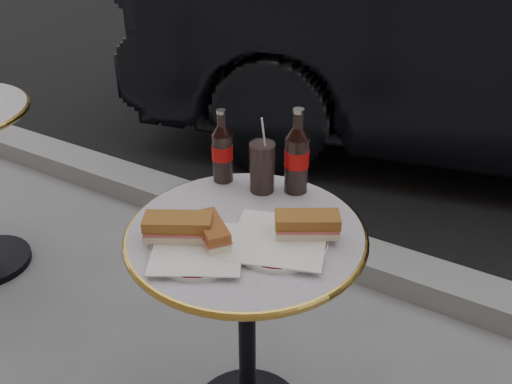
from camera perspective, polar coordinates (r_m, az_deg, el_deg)
The scene contains 10 objects.
curb at distance 2.52m, azimuth 10.00°, elevation -6.57°, with size 40.00×0.20×0.12m, color gray.
bistro_table at distance 1.69m, azimuth -0.89°, elevation -14.13°, with size 0.62×0.62×0.73m, color #BAB2C4, non-canonical shape.
plate_left at distance 1.38m, azimuth -5.86°, elevation -5.90°, with size 0.22×0.22×0.01m, color silver.
plate_right at distance 1.40m, azimuth 2.34°, elevation -5.00°, with size 0.24×0.24×0.01m, color white.
sandwich_left_a at distance 1.40m, azimuth -7.78°, elevation -3.61°, with size 0.16×0.08×0.06m, color #955C25.
sandwich_left_b at distance 1.39m, azimuth -4.42°, elevation -3.99°, with size 0.13×0.06×0.05m, color brown.
sandwich_right at distance 1.40m, azimuth 5.14°, elevation -3.36°, with size 0.16×0.07×0.05m, color #935A25.
cola_bottle_left at distance 1.62m, azimuth -3.40°, elevation 4.62°, with size 0.06×0.06×0.22m, color black, non-canonical shape.
cola_bottle_right at distance 1.57m, azimuth 4.12°, elevation 4.11°, with size 0.07×0.07×0.25m, color black, non-canonical shape.
cola_glass at distance 1.59m, azimuth 0.62°, elevation 2.51°, with size 0.07×0.07×0.15m, color black.
Camera 1 is at (0.63, -1.01, 1.56)m, focal length 40.00 mm.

